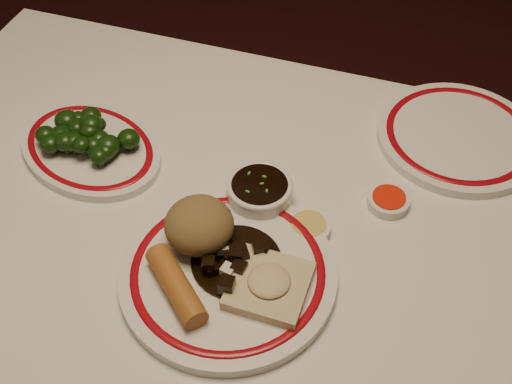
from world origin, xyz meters
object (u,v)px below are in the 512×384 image
object	(u,v)px
rice_mound	(199,225)
spring_roll	(176,285)
main_plate	(228,273)
broccoli_plate	(90,148)
soy_bowl	(260,194)
fried_wonton	(269,284)
broccoli_pile	(85,136)
dining_table	(219,280)
stirfry_heap	(233,259)

from	to	relation	value
rice_mound	spring_roll	xyz separation A→B (m)	(0.00, -0.09, -0.02)
main_plate	broccoli_plate	bearing A→B (deg)	151.65
soy_bowl	main_plate	bearing A→B (deg)	-89.11
spring_roll	soy_bowl	world-z (taller)	spring_roll
broccoli_plate	fried_wonton	bearing A→B (deg)	-25.52
rice_mound	fried_wonton	bearing A→B (deg)	-21.81
broccoli_pile	soy_bowl	distance (m)	0.30
spring_roll	broccoli_pile	bearing A→B (deg)	91.14
dining_table	soy_bowl	distance (m)	0.15
dining_table	stirfry_heap	size ratio (longest dim) A/B	9.61
main_plate	broccoli_pile	distance (m)	0.34
stirfry_heap	rice_mound	bearing A→B (deg)	158.39
main_plate	stirfry_heap	size ratio (longest dim) A/B	2.41
broccoli_plate	soy_bowl	world-z (taller)	soy_bowl
main_plate	fried_wonton	distance (m)	0.07
rice_mound	stirfry_heap	xyz separation A→B (m)	(0.06, -0.02, -0.03)
spring_roll	soy_bowl	size ratio (longest dim) A/B	1.28
dining_table	spring_roll	size ratio (longest dim) A/B	9.71
main_plate	broccoli_pile	world-z (taller)	broccoli_pile
main_plate	stirfry_heap	bearing A→B (deg)	75.96
fried_wonton	broccoli_pile	distance (m)	0.40
fried_wonton	rice_mound	bearing A→B (deg)	158.19
dining_table	broccoli_plate	xyz separation A→B (m)	(-0.26, 0.11, 0.10)
main_plate	stirfry_heap	distance (m)	0.02
stirfry_heap	broccoli_pile	xyz separation A→B (m)	(-0.30, 0.15, 0.01)
stirfry_heap	broccoli_plate	distance (m)	0.33
main_plate	broccoli_plate	distance (m)	0.34
soy_bowl	spring_roll	bearing A→B (deg)	-103.74
rice_mound	broccoli_pile	bearing A→B (deg)	153.50
dining_table	broccoli_plate	world-z (taller)	broccoli_plate
main_plate	broccoli_pile	size ratio (longest dim) A/B	1.83
dining_table	stirfry_heap	bearing A→B (deg)	-42.65
broccoli_plate	broccoli_pile	size ratio (longest dim) A/B	1.89
spring_roll	main_plate	bearing A→B (deg)	-1.15
broccoli_plate	stirfry_heap	bearing A→B (deg)	-26.18
main_plate	spring_roll	size ratio (longest dim) A/B	2.43
dining_table	stirfry_heap	distance (m)	0.13
broccoli_pile	fried_wonton	bearing A→B (deg)	-25.04
rice_mound	stirfry_heap	world-z (taller)	rice_mound
dining_table	fried_wonton	distance (m)	0.17
rice_mound	main_plate	bearing A→B (deg)	-33.29
broccoli_plate	soy_bowl	size ratio (longest dim) A/B	3.22
stirfry_heap	broccoli_plate	bearing A→B (deg)	153.82
dining_table	fried_wonton	bearing A→B (deg)	-31.49
soy_bowl	dining_table	bearing A→B (deg)	-109.85
spring_roll	broccoli_plate	size ratio (longest dim) A/B	0.40
spring_roll	stirfry_heap	xyz separation A→B (m)	(0.05, 0.07, -0.01)
broccoli_plate	rice_mound	bearing A→B (deg)	-27.20
main_plate	broccoli_plate	xyz separation A→B (m)	(-0.30, 0.16, -0.00)
main_plate	fried_wonton	world-z (taller)	fried_wonton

